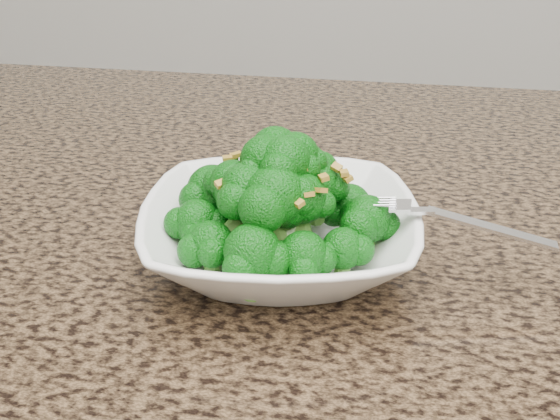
# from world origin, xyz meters

# --- Properties ---
(granite_counter) EXTENTS (1.64, 1.04, 0.03)m
(granite_counter) POSITION_xyz_m (0.00, 0.30, 0.89)
(granite_counter) COLOR brown
(granite_counter) RESTS_ON cabinet
(bowl) EXTENTS (0.26, 0.26, 0.05)m
(bowl) POSITION_xyz_m (-0.04, 0.25, 0.93)
(bowl) COLOR white
(bowl) RESTS_ON granite_counter
(broccoli_pile) EXTENTS (0.20, 0.20, 0.08)m
(broccoli_pile) POSITION_xyz_m (-0.04, 0.25, 0.99)
(broccoli_pile) COLOR #0B650C
(broccoli_pile) RESTS_ON bowl
(garlic_topping) EXTENTS (0.12, 0.12, 0.01)m
(garlic_topping) POSITION_xyz_m (-0.04, 0.25, 1.03)
(garlic_topping) COLOR #B2892B
(garlic_topping) RESTS_ON broccoli_pile
(fork) EXTENTS (0.16, 0.03, 0.01)m
(fork) POSITION_xyz_m (0.07, 0.25, 0.96)
(fork) COLOR silver
(fork) RESTS_ON bowl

